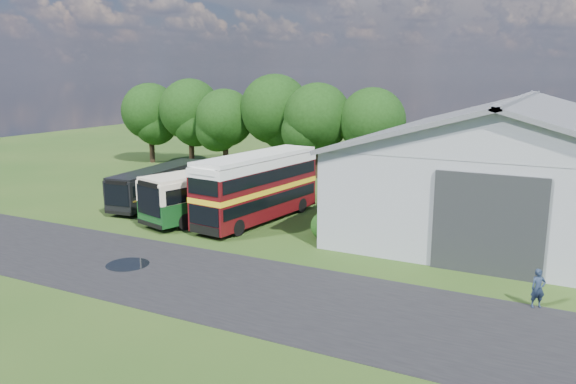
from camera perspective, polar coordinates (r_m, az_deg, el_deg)
The scene contains 17 objects.
ground at distance 31.42m, azimuth -10.22°, elevation -6.10°, with size 120.00×120.00×0.00m, color #1F3E13.
asphalt_road at distance 27.45m, azimuth -9.02°, elevation -8.75°, with size 60.00×8.00×0.02m, color black.
puddle at distance 30.21m, azimuth -15.98°, elevation -7.13°, with size 2.20×2.20×0.01m, color black.
storage_shed at distance 40.07m, azimuth 22.21°, elevation 3.23°, with size 18.80×24.80×8.15m.
tree_far_left at distance 63.19m, azimuth -13.83°, elevation 7.94°, with size 6.12×6.12×8.64m.
tree_left_a at distance 60.41m, azimuth -9.91°, elevation 8.23°, with size 6.46×6.46×9.12m.
tree_left_b at distance 56.75m, azimuth -6.44°, elevation 7.47°, with size 5.78×5.78×8.16m.
tree_mid at distance 55.21m, azimuth -1.33°, elevation 8.39°, with size 6.80×6.80×9.60m.
tree_right_a at distance 52.13m, azimuth 3.01°, elevation 7.62°, with size 6.26×6.26×8.83m.
tree_right_b at distance 51.05m, azimuth 8.54°, elevation 7.13°, with size 5.98×5.98×8.45m.
shrub_front at distance 33.63m, azimuth 3.74°, elevation -4.71°, with size 1.70×1.70×1.70m, color #194714.
shrub_mid at distance 35.40m, azimuth 5.04°, elevation -3.88°, with size 1.60×1.60×1.60m, color #194714.
shrub_back at distance 37.20m, azimuth 6.22°, elevation -3.12°, with size 1.80×1.80×1.80m, color #194714.
bus_green_single at distance 38.95m, azimuth -6.66°, elevation 0.21°, with size 5.88×12.23×3.29m.
bus_maroon_double at distance 37.01m, azimuth -3.13°, elevation 0.43°, with size 3.88×10.70×4.50m.
bus_dark_single at distance 43.20m, azimuth -12.96°, elevation 0.74°, with size 3.22×10.03×2.72m.
visitor_a at distance 25.94m, azimuth 24.06°, elevation -8.97°, with size 0.61×0.40×1.67m, color #1B273B.
Camera 1 is at (18.41, -23.56, 9.66)m, focal length 35.00 mm.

